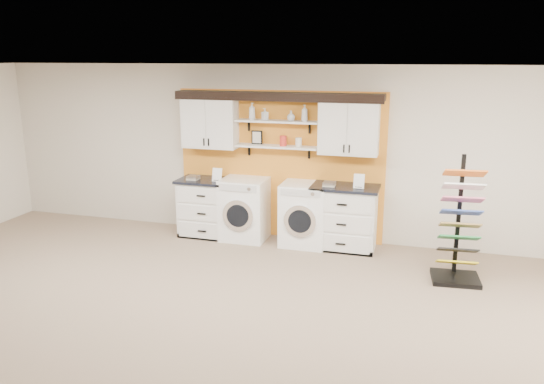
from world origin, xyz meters
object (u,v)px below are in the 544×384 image
(base_cabinet_right, at_px, (344,217))
(washer, at_px, (245,209))
(base_cabinet_left, at_px, (209,207))
(dryer, at_px, (305,214))
(sample_rack, at_px, (458,242))

(base_cabinet_right, xyz_separation_m, washer, (-1.63, -0.00, 0.00))
(base_cabinet_left, height_order, dryer, dryer)
(base_cabinet_left, relative_size, washer, 0.97)
(base_cabinet_right, xyz_separation_m, dryer, (-0.63, -0.00, 0.00))
(sample_rack, bearing_deg, dryer, 155.71)
(base_cabinet_left, relative_size, base_cabinet_right, 0.96)
(base_cabinet_left, xyz_separation_m, washer, (0.63, -0.00, 0.02))
(base_cabinet_right, bearing_deg, base_cabinet_left, 180.00)
(washer, bearing_deg, sample_rack, -13.90)
(base_cabinet_left, xyz_separation_m, dryer, (1.63, -0.00, 0.02))
(washer, relative_size, dryer, 1.01)
(dryer, bearing_deg, sample_rack, -19.65)
(dryer, bearing_deg, base_cabinet_right, 0.30)
(washer, bearing_deg, dryer, 0.00)
(base_cabinet_left, height_order, washer, washer)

